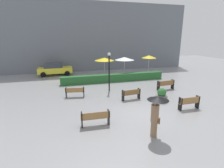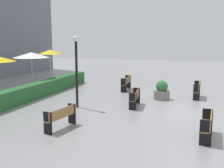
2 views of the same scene
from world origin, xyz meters
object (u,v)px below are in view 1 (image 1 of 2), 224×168
bench_far_left (75,91)px  parked_car (55,69)px  patio_umbrella_yellow (104,59)px  planter_pot (162,96)px  patio_umbrella_yellow_far (149,57)px  patio_umbrella_white (124,59)px  bench_near_left (95,117)px  bench_mid_center (131,94)px  pedestrian_with_umbrella (156,111)px  lamp_post (109,68)px  bench_near_right (189,102)px  bench_far_right (166,84)px

bench_far_left → parked_car: size_ratio=0.37×
patio_umbrella_yellow → parked_car: patio_umbrella_yellow is taller
planter_pot → patio_umbrella_yellow_far: size_ratio=0.42×
planter_pot → patio_umbrella_white: bearing=90.0°
bench_near_left → bench_mid_center: bench_near_left is taller
bench_far_left → pedestrian_with_umbrella: (3.35, -7.07, 0.89)m
lamp_post → planter_pot: bearing=-49.3°
planter_pot → parked_car: parked_car is taller
bench_mid_center → parked_car: bearing=118.4°
bench_far_left → lamp_post: 3.67m
lamp_post → parked_car: 9.95m
lamp_post → patio_umbrella_white: lamp_post is taller
patio_umbrella_white → planter_pot: bearing=-90.0°
parked_car → pedestrian_with_umbrella: bearing=-72.5°
planter_pot → parked_car: size_ratio=0.25×
bench_near_right → parked_car: 16.77m
bench_near_left → bench_mid_center: size_ratio=1.05×
lamp_post → bench_far_right: bearing=-11.6°
bench_near_right → patio_umbrella_yellow: bearing=106.0°
bench_far_left → bench_far_right: size_ratio=0.89×
bench_near_left → bench_far_left: bench_near_left is taller
lamp_post → patio_umbrella_yellow: (0.93, 5.69, 0.04)m
patio_umbrella_yellow → patio_umbrella_white: patio_umbrella_white is taller
bench_near_left → bench_near_right: bench_near_right is taller
bench_far_left → pedestrian_with_umbrella: bearing=-64.6°
bench_near_left → patio_umbrella_yellow: bearing=74.1°
lamp_post → patio_umbrella_yellow_far: size_ratio=1.39×
lamp_post → patio_umbrella_yellow: 5.76m
bench_mid_center → patio_umbrella_white: size_ratio=0.62×
bench_far_left → patio_umbrella_yellow: (4.07, 6.56, 1.72)m
lamp_post → patio_umbrella_yellow_far: lamp_post is taller
parked_car → patio_umbrella_yellow_far: bearing=-13.9°
planter_pot → patio_umbrella_white: patio_umbrella_white is taller
pedestrian_with_umbrella → patio_umbrella_yellow: (0.72, 13.63, 0.83)m
bench_near_right → lamp_post: 7.14m
planter_pot → pedestrian_with_umbrella: bearing=-124.7°
bench_near_right → parked_car: parked_car is taller
bench_far_right → patio_umbrella_yellow: patio_umbrella_yellow is taller
pedestrian_with_umbrella → patio_umbrella_white: (2.95, 12.71, 0.93)m
bench_far_left → patio_umbrella_yellow: bearing=58.2°
bench_far_left → bench_near_right: bearing=-32.7°
bench_far_left → patio_umbrella_yellow: 7.91m
patio_umbrella_yellow → parked_car: size_ratio=0.56×
planter_pot → parked_car: bearing=123.7°
bench_far_right → planter_pot: 3.32m
lamp_post → patio_umbrella_yellow_far: 8.82m
bench_mid_center → patio_umbrella_yellow_far: size_ratio=0.62×
bench_near_right → lamp_post: lamp_post is taller
bench_far_left → planter_pot: size_ratio=1.49×
pedestrian_with_umbrella → bench_far_right: bearing=54.0°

